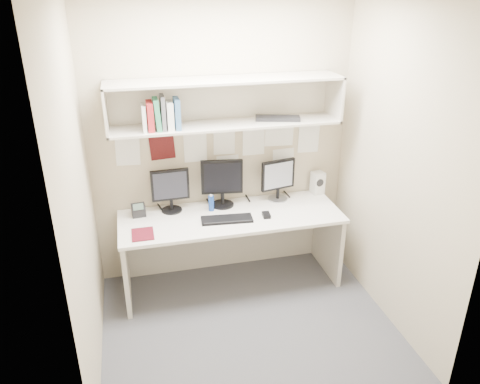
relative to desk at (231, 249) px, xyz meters
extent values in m
cube|color=#45454A|center=(0.00, -0.65, -0.37)|extent=(2.40, 2.00, 0.01)
cube|color=#B7A88C|center=(0.00, 0.35, 0.93)|extent=(2.40, 0.02, 2.60)
cube|color=#B7A88C|center=(0.00, -1.65, 0.93)|extent=(2.40, 0.02, 2.60)
cube|color=#B7A88C|center=(-1.20, -0.65, 0.93)|extent=(0.02, 2.00, 2.60)
cube|color=#B7A88C|center=(1.20, -0.65, 0.93)|extent=(0.02, 2.00, 2.60)
cube|color=white|center=(0.00, -0.01, 0.35)|extent=(2.00, 0.70, 0.03)
cube|color=beige|center=(0.00, 0.32, -0.02)|extent=(1.96, 0.02, 0.70)
cube|color=beige|center=(0.00, 0.16, 1.16)|extent=(2.00, 0.38, 0.02)
cube|color=beige|center=(0.00, 0.16, 1.54)|extent=(2.00, 0.38, 0.02)
cube|color=beige|center=(0.00, 0.34, 1.35)|extent=(2.00, 0.02, 0.40)
cube|color=beige|center=(-0.99, 0.16, 1.35)|extent=(0.02, 0.38, 0.40)
cube|color=beige|center=(0.99, 0.16, 1.35)|extent=(0.02, 0.38, 0.40)
cylinder|color=black|center=(-0.51, 0.21, 0.37)|extent=(0.19, 0.19, 0.01)
cylinder|color=black|center=(-0.51, 0.21, 0.42)|extent=(0.03, 0.03, 0.09)
cube|color=black|center=(-0.51, 0.22, 0.62)|extent=(0.34, 0.05, 0.29)
cube|color=black|center=(-0.51, 0.20, 0.62)|extent=(0.30, 0.01, 0.25)
cylinder|color=black|center=(-0.03, 0.21, 0.37)|extent=(0.21, 0.21, 0.02)
cylinder|color=black|center=(-0.03, 0.21, 0.43)|extent=(0.03, 0.03, 0.11)
cube|color=black|center=(-0.03, 0.22, 0.65)|extent=(0.39, 0.09, 0.33)
cube|color=black|center=(-0.03, 0.20, 0.65)|extent=(0.33, 0.05, 0.28)
cylinder|color=#A5A5AA|center=(0.51, 0.21, 0.37)|extent=(0.19, 0.19, 0.01)
cylinder|color=black|center=(0.51, 0.21, 0.42)|extent=(0.03, 0.03, 0.09)
cube|color=black|center=(0.51, 0.22, 0.62)|extent=(0.34, 0.10, 0.29)
cube|color=silver|center=(0.51, 0.20, 0.62)|extent=(0.29, 0.07, 0.25)
cube|color=black|center=(-0.06, -0.10, 0.37)|extent=(0.46, 0.20, 0.02)
cube|color=black|center=(0.30, -0.11, 0.38)|extent=(0.07, 0.11, 0.03)
cube|color=silver|center=(0.94, 0.26, 0.47)|extent=(0.13, 0.13, 0.22)
cylinder|color=black|center=(0.94, 0.20, 0.50)|extent=(0.08, 0.02, 0.08)
cylinder|color=#153A94|center=(-0.16, 0.13, 0.44)|extent=(0.05, 0.05, 0.15)
cylinder|color=white|center=(-0.16, 0.13, 0.51)|extent=(0.03, 0.03, 0.02)
cube|color=#550E19|center=(-0.80, -0.18, 0.37)|extent=(0.18, 0.22, 0.01)
cube|color=black|center=(-0.81, 0.18, 0.42)|extent=(0.13, 0.11, 0.11)
cube|color=#4C6659|center=(-0.81, 0.13, 0.48)|extent=(0.09, 0.01, 0.06)
cube|color=silver|center=(-0.69, 0.10, 1.28)|extent=(0.03, 0.17, 0.21)
cube|color=#A41E22|center=(-0.64, 0.10, 1.29)|extent=(0.05, 0.17, 0.24)
cube|color=#2B8156|center=(-0.59, 0.10, 1.30)|extent=(0.04, 0.17, 0.26)
cube|color=#505156|center=(-0.54, 0.10, 1.32)|extent=(0.03, 0.17, 0.28)
cube|color=silver|center=(-0.48, 0.10, 1.29)|extent=(0.05, 0.17, 0.23)
cube|color=#396390|center=(-0.43, 0.10, 1.30)|extent=(0.04, 0.17, 0.25)
cube|color=black|center=(0.47, 0.16, 1.19)|extent=(0.42, 0.25, 0.03)
camera|label=1|loc=(-0.82, -3.68, 2.29)|focal=35.00mm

